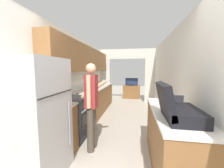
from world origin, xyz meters
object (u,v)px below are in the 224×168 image
object	(u,v)px
tv_cabinet	(131,92)
knife	(79,93)
television	(132,82)
book_stack	(174,106)
person	(91,104)
refrigerator	(37,119)
suitcase	(176,108)
range_oven	(73,118)

from	to	relation	value
tv_cabinet	knife	distance (m)	4.28
television	book_stack	bearing A→B (deg)	-80.75
person	book_stack	size ratio (longest dim) A/B	6.07
book_stack	television	xyz separation A→B (m)	(-0.82, 5.03, -0.07)
tv_cabinet	knife	bearing A→B (deg)	-107.19
refrigerator	television	world-z (taller)	refrigerator
television	suitcase	bearing A→B (deg)	-82.69
tv_cabinet	television	distance (m)	0.54
refrigerator	book_stack	xyz separation A→B (m)	(1.97, 0.66, 0.10)
refrigerator	range_oven	xyz separation A→B (m)	(-0.03, 1.16, -0.39)
person	suitcase	size ratio (longest dim) A/B	2.47
refrigerator	person	distance (m)	0.96
person	book_stack	distance (m)	1.44
refrigerator	television	bearing A→B (deg)	78.57
person	book_stack	bearing A→B (deg)	-94.66
television	range_oven	bearing A→B (deg)	-104.58
range_oven	knife	xyz separation A→B (m)	(-0.07, 0.52, 0.46)
suitcase	knife	bearing A→B (deg)	142.04
range_oven	television	world-z (taller)	television
television	knife	bearing A→B (deg)	-107.36
book_stack	knife	xyz separation A→B (m)	(-2.07, 1.02, -0.03)
range_oven	knife	bearing A→B (deg)	98.19
book_stack	person	bearing A→B (deg)	174.70
refrigerator	tv_cabinet	bearing A→B (deg)	78.66
suitcase	knife	distance (m)	2.49
refrigerator	television	distance (m)	5.80
suitcase	book_stack	size ratio (longest dim) A/B	2.45
person	range_oven	bearing A→B (deg)	57.49
refrigerator	book_stack	distance (m)	2.08
book_stack	television	world-z (taller)	television
refrigerator	suitcase	xyz separation A→B (m)	(1.86, 0.15, 0.21)
person	knife	world-z (taller)	person
range_oven	television	xyz separation A→B (m)	(1.18, 4.53, 0.42)
tv_cabinet	range_oven	bearing A→B (deg)	-104.45
refrigerator	tv_cabinet	distance (m)	5.86
range_oven	person	bearing A→B (deg)	-33.16
person	television	size ratio (longest dim) A/B	2.57
suitcase	person	bearing A→B (deg)	154.14
tv_cabinet	television	world-z (taller)	television
range_oven	suitcase	world-z (taller)	suitcase
person	suitcase	distance (m)	1.48
range_oven	suitcase	bearing A→B (deg)	-28.16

